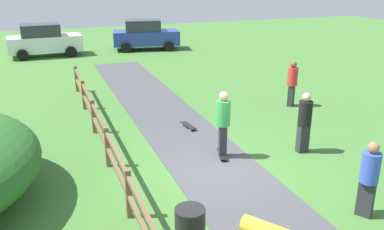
{
  "coord_description": "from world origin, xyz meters",
  "views": [
    {
      "loc": [
        -4.04,
        -8.88,
        4.95
      ],
      "look_at": [
        -0.08,
        1.68,
        1.0
      ],
      "focal_mm": 38.94,
      "sensor_mm": 36.0,
      "label": 1
    }
  ],
  "objects_px": {
    "bystander_black": "(305,120)",
    "skateboard_loose": "(188,126)",
    "bystander_blue": "(369,176)",
    "bystander_red": "(292,82)",
    "skater_riding": "(223,121)",
    "parked_car_blue": "(145,35)",
    "trash_bin": "(190,230)",
    "parked_car_white": "(44,40)"
  },
  "relations": [
    {
      "from": "parked_car_white",
      "to": "parked_car_blue",
      "type": "height_order",
      "value": "same"
    },
    {
      "from": "skateboard_loose",
      "to": "skater_riding",
      "type": "bearing_deg",
      "value": -87.17
    },
    {
      "from": "skater_riding",
      "to": "bystander_red",
      "type": "xyz_separation_m",
      "value": [
        4.38,
        3.3,
        -0.11
      ]
    },
    {
      "from": "bystander_red",
      "to": "trash_bin",
      "type": "bearing_deg",
      "value": -134.18
    },
    {
      "from": "skater_riding",
      "to": "bystander_black",
      "type": "distance_m",
      "value": 2.35
    },
    {
      "from": "skateboard_loose",
      "to": "bystander_black",
      "type": "xyz_separation_m",
      "value": [
        2.42,
        -2.9,
        0.89
      ]
    },
    {
      "from": "trash_bin",
      "to": "bystander_red",
      "type": "bearing_deg",
      "value": 45.82
    },
    {
      "from": "trash_bin",
      "to": "skateboard_loose",
      "type": "height_order",
      "value": "trash_bin"
    },
    {
      "from": "bystander_blue",
      "to": "bystander_red",
      "type": "height_order",
      "value": "bystander_red"
    },
    {
      "from": "skateboard_loose",
      "to": "bystander_red",
      "type": "bearing_deg",
      "value": 10.94
    },
    {
      "from": "bystander_blue",
      "to": "bystander_red",
      "type": "bearing_deg",
      "value": 68.46
    },
    {
      "from": "skateboard_loose",
      "to": "bystander_blue",
      "type": "height_order",
      "value": "bystander_blue"
    },
    {
      "from": "skater_riding",
      "to": "bystander_blue",
      "type": "relative_size",
      "value": 1.12
    },
    {
      "from": "parked_car_blue",
      "to": "trash_bin",
      "type": "bearing_deg",
      "value": -102.34
    },
    {
      "from": "skateboard_loose",
      "to": "bystander_red",
      "type": "distance_m",
      "value": 4.66
    },
    {
      "from": "skateboard_loose",
      "to": "bystander_red",
      "type": "height_order",
      "value": "bystander_red"
    },
    {
      "from": "skater_riding",
      "to": "parked_car_blue",
      "type": "height_order",
      "value": "parked_car_blue"
    },
    {
      "from": "skater_riding",
      "to": "skateboard_loose",
      "type": "relative_size",
      "value": 2.29
    },
    {
      "from": "skater_riding",
      "to": "bystander_red",
      "type": "bearing_deg",
      "value": 36.99
    },
    {
      "from": "trash_bin",
      "to": "skater_riding",
      "type": "height_order",
      "value": "skater_riding"
    },
    {
      "from": "bystander_blue",
      "to": "parked_car_white",
      "type": "distance_m",
      "value": 21.29
    },
    {
      "from": "skateboard_loose",
      "to": "parked_car_white",
      "type": "bearing_deg",
      "value": 105.26
    },
    {
      "from": "trash_bin",
      "to": "bystander_blue",
      "type": "height_order",
      "value": "bystander_blue"
    },
    {
      "from": "parked_car_white",
      "to": "parked_car_blue",
      "type": "xyz_separation_m",
      "value": [
        6.23,
        0.01,
        0.0
      ]
    },
    {
      "from": "bystander_black",
      "to": "parked_car_white",
      "type": "relative_size",
      "value": 0.41
    },
    {
      "from": "bystander_blue",
      "to": "parked_car_blue",
      "type": "height_order",
      "value": "parked_car_blue"
    },
    {
      "from": "bystander_blue",
      "to": "bystander_black",
      "type": "height_order",
      "value": "bystander_black"
    },
    {
      "from": "bystander_black",
      "to": "bystander_red",
      "type": "bearing_deg",
      "value": 61.09
    },
    {
      "from": "bystander_black",
      "to": "skateboard_loose",
      "type": "bearing_deg",
      "value": 129.85
    },
    {
      "from": "skater_riding",
      "to": "bystander_blue",
      "type": "distance_m",
      "value": 4.05
    },
    {
      "from": "bystander_blue",
      "to": "parked_car_blue",
      "type": "relative_size",
      "value": 0.38
    },
    {
      "from": "skater_riding",
      "to": "bystander_red",
      "type": "relative_size",
      "value": 1.08
    },
    {
      "from": "skater_riding",
      "to": "bystander_blue",
      "type": "xyz_separation_m",
      "value": [
        1.61,
        -3.71,
        -0.15
      ]
    },
    {
      "from": "trash_bin",
      "to": "parked_car_white",
      "type": "distance_m",
      "value": 20.45
    },
    {
      "from": "skateboard_loose",
      "to": "bystander_black",
      "type": "bearing_deg",
      "value": -50.15
    },
    {
      "from": "bystander_black",
      "to": "parked_car_white",
      "type": "distance_m",
      "value": 18.41
    },
    {
      "from": "trash_bin",
      "to": "bystander_blue",
      "type": "relative_size",
      "value": 0.54
    },
    {
      "from": "parked_car_blue",
      "to": "skater_riding",
      "type": "bearing_deg",
      "value": -97.4
    },
    {
      "from": "bystander_red",
      "to": "parked_car_white",
      "type": "bearing_deg",
      "value": 121.93
    },
    {
      "from": "skater_riding",
      "to": "parked_car_blue",
      "type": "relative_size",
      "value": 0.42
    },
    {
      "from": "trash_bin",
      "to": "parked_car_blue",
      "type": "height_order",
      "value": "parked_car_blue"
    },
    {
      "from": "parked_car_blue",
      "to": "bystander_black",
      "type": "bearing_deg",
      "value": -89.63
    }
  ]
}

